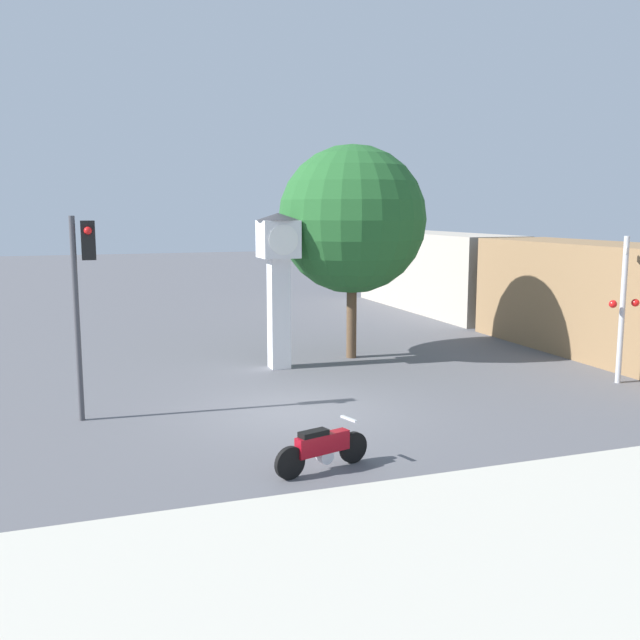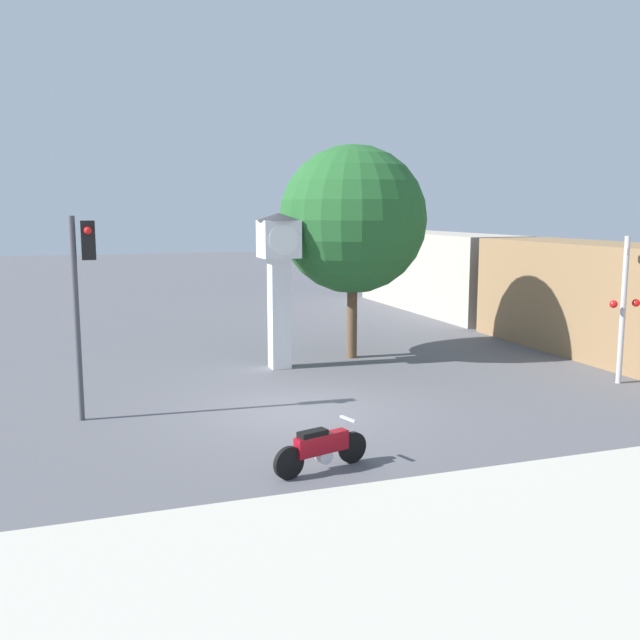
# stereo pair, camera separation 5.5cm
# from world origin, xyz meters

# --- Properties ---
(ground_plane) EXTENTS (120.00, 120.00, 0.00)m
(ground_plane) POSITION_xyz_m (0.00, 0.00, 0.00)
(ground_plane) COLOR #56565B
(sidewalk_strip) EXTENTS (36.00, 6.00, 0.10)m
(sidewalk_strip) POSITION_xyz_m (0.00, -7.65, 0.05)
(sidewalk_strip) COLOR #BCB7A8
(sidewalk_strip) RESTS_ON ground_plane
(motorcycle) EXTENTS (1.83, 0.67, 0.83)m
(motorcycle) POSITION_xyz_m (-0.71, -3.65, 0.40)
(motorcycle) COLOR black
(motorcycle) RESTS_ON ground_plane
(clock_tower) EXTENTS (1.22, 1.22, 4.31)m
(clock_tower) POSITION_xyz_m (0.82, 4.30, 2.87)
(clock_tower) COLOR white
(clock_tower) RESTS_ON ground_plane
(freight_train) EXTENTS (2.80, 21.15, 3.40)m
(freight_train) POSITION_xyz_m (10.66, 8.05, 1.70)
(freight_train) COLOR olive
(freight_train) RESTS_ON ground_plane
(traffic_light) EXTENTS (0.50, 0.35, 4.28)m
(traffic_light) POSITION_xyz_m (-4.37, 0.79, 2.94)
(traffic_light) COLOR #47474C
(traffic_light) RESTS_ON ground_plane
(railroad_crossing_signal) EXTENTS (0.90, 0.82, 3.75)m
(railroad_crossing_signal) POSITION_xyz_m (8.53, -0.29, 2.05)
(railroad_crossing_signal) COLOR #B7B7BC
(railroad_crossing_signal) RESTS_ON ground_plane
(street_tree) EXTENTS (4.31, 4.31, 6.27)m
(street_tree) POSITION_xyz_m (3.25, 4.93, 4.11)
(street_tree) COLOR brown
(street_tree) RESTS_ON ground_plane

